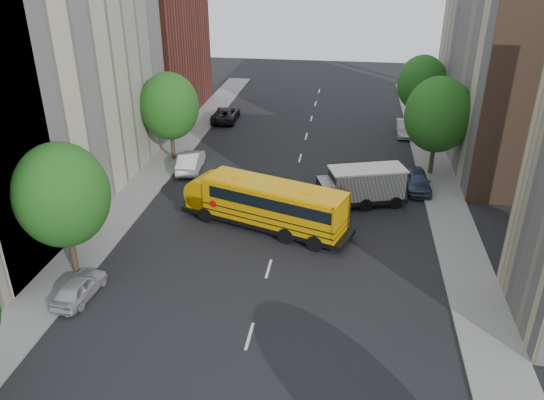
% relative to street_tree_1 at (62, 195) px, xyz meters
% --- Properties ---
extents(ground, '(120.00, 120.00, 0.00)m').
position_rel_street_tree_1_xyz_m(ground, '(11.00, 4.00, -4.95)').
color(ground, black).
rests_on(ground, ground).
extents(sidewalk_left, '(3.00, 80.00, 0.12)m').
position_rel_street_tree_1_xyz_m(sidewalk_left, '(-0.50, 9.00, -4.89)').
color(sidewalk_left, slate).
rests_on(sidewalk_left, ground).
extents(sidewalk_right, '(3.00, 80.00, 0.12)m').
position_rel_street_tree_1_xyz_m(sidewalk_right, '(22.50, 9.00, -4.89)').
color(sidewalk_right, slate).
rests_on(sidewalk_right, ground).
extents(lane_markings, '(0.15, 64.00, 0.01)m').
position_rel_street_tree_1_xyz_m(lane_markings, '(11.00, 14.00, -4.95)').
color(lane_markings, silver).
rests_on(lane_markings, ground).
extents(building_left_cream, '(10.00, 26.00, 20.00)m').
position_rel_street_tree_1_xyz_m(building_left_cream, '(-7.00, 10.00, 5.05)').
color(building_left_cream, beige).
rests_on(building_left_cream, ground).
extents(building_left_redbrick, '(10.00, 15.00, 13.00)m').
position_rel_street_tree_1_xyz_m(building_left_redbrick, '(-7.00, 32.00, 1.55)').
color(building_left_redbrick, maroon).
rests_on(building_left_redbrick, ground).
extents(building_right_far, '(10.00, 22.00, 18.00)m').
position_rel_street_tree_1_xyz_m(building_right_far, '(29.00, 24.00, 4.05)').
color(building_right_far, '#B5A98C').
rests_on(building_right_far, ground).
extents(street_tree_1, '(5.12, 5.12, 7.90)m').
position_rel_street_tree_1_xyz_m(street_tree_1, '(0.00, 0.00, 0.00)').
color(street_tree_1, '#38281C').
rests_on(street_tree_1, ground).
extents(street_tree_2, '(4.99, 4.99, 7.71)m').
position_rel_street_tree_1_xyz_m(street_tree_2, '(0.00, 18.00, -0.12)').
color(street_tree_2, '#38281C').
rests_on(street_tree_2, ground).
extents(street_tree_4, '(5.25, 5.25, 8.10)m').
position_rel_street_tree_1_xyz_m(street_tree_4, '(22.00, 18.00, 0.12)').
color(street_tree_4, '#38281C').
rests_on(street_tree_4, ground).
extents(street_tree_5, '(4.86, 4.86, 7.51)m').
position_rel_street_tree_1_xyz_m(street_tree_5, '(22.00, 30.00, -0.25)').
color(street_tree_5, '#38281C').
rests_on(street_tree_5, ground).
extents(school_bus, '(12.07, 6.43, 3.35)m').
position_rel_street_tree_1_xyz_m(school_bus, '(9.86, 7.04, -3.08)').
color(school_bus, black).
rests_on(school_bus, ground).
extents(safari_truck, '(7.07, 4.26, 2.86)m').
position_rel_street_tree_1_xyz_m(safari_truck, '(16.23, 11.36, -3.44)').
color(safari_truck, black).
rests_on(safari_truck, ground).
extents(parked_car_0, '(1.83, 3.93, 1.30)m').
position_rel_street_tree_1_xyz_m(parked_car_0, '(1.40, -2.27, -4.30)').
color(parked_car_0, '#ACABB1').
rests_on(parked_car_0, ground).
extents(parked_car_1, '(2.17, 4.98, 1.59)m').
position_rel_street_tree_1_xyz_m(parked_car_1, '(2.20, 15.91, -4.16)').
color(parked_car_1, silver).
rests_on(parked_car_1, ground).
extents(parked_car_2, '(2.64, 5.43, 1.49)m').
position_rel_street_tree_1_xyz_m(parked_car_2, '(1.95, 29.85, -4.21)').
color(parked_car_2, black).
rests_on(parked_car_2, ground).
extents(parked_car_4, '(2.07, 4.60, 1.53)m').
position_rel_street_tree_1_xyz_m(parked_car_4, '(20.60, 14.69, -4.19)').
color(parked_car_4, '#35435C').
rests_on(parked_car_4, ground).
extents(parked_car_5, '(1.59, 4.40, 1.44)m').
position_rel_street_tree_1_xyz_m(parked_car_5, '(20.60, 27.88, -4.23)').
color(parked_car_5, gray).
rests_on(parked_car_5, ground).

